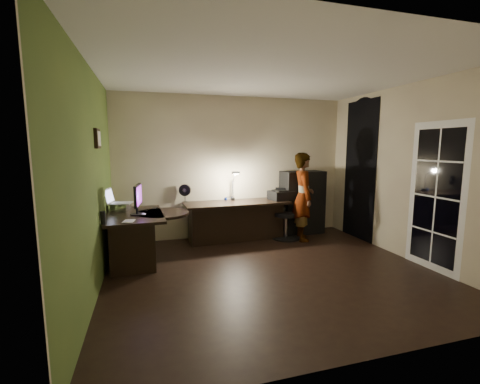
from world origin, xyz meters
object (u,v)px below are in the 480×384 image
object	(u,v)px
desk_left	(136,238)
monitor	(137,204)
person	(303,197)
office_chair	(286,214)
desk_right	(237,221)
cabinet	(302,202)

from	to	relation	value
desk_left	monitor	size ratio (longest dim) A/B	2.67
person	desk_left	bearing A→B (deg)	111.07
desk_left	office_chair	world-z (taller)	office_chair
office_chair	person	xyz separation A→B (m)	(0.27, -0.14, 0.34)
desk_right	office_chair	bearing A→B (deg)	-12.10
cabinet	monitor	bearing A→B (deg)	-167.15
cabinet	person	xyz separation A→B (m)	(-0.21, -0.43, 0.19)
cabinet	desk_right	bearing A→B (deg)	-178.24
desk_left	desk_right	distance (m)	1.93
office_chair	person	world-z (taller)	person
desk_left	cabinet	xyz separation A→B (m)	(3.20, 0.84, 0.26)
desk_left	person	size ratio (longest dim) A/B	0.80
desk_right	office_chair	size ratio (longest dim) A/B	2.03
cabinet	person	size ratio (longest dim) A/B	0.77
desk_left	monitor	xyz separation A→B (m)	(0.04, -0.08, 0.54)
desk_left	monitor	distance (m)	0.55
monitor	person	world-z (taller)	person
cabinet	office_chair	size ratio (longest dim) A/B	1.32
desk_left	cabinet	distance (m)	3.31
monitor	office_chair	bearing A→B (deg)	20.37
cabinet	office_chair	distance (m)	0.58
desk_right	person	size ratio (longest dim) A/B	1.18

